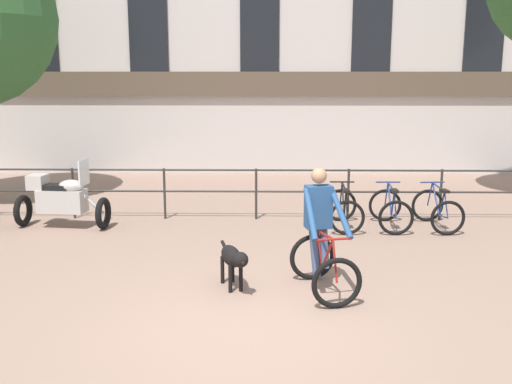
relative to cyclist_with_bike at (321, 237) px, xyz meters
name	(u,v)px	position (x,y,z in m)	size (l,w,h in m)	color
ground_plane	(248,325)	(-0.97, -1.21, -0.76)	(60.00, 60.00, 0.00)	#8E7060
canal_railing	(256,185)	(-0.97, 3.99, -0.05)	(15.05, 0.05, 1.05)	#2D2B28
building_facade	(260,8)	(-0.97, 9.78, 3.95)	(18.00, 0.72, 9.47)	beige
cyclist_with_bike	(321,237)	(0.00, 0.00, 0.00)	(0.91, 1.29, 1.70)	black
dog	(233,258)	(-1.22, -0.02, -0.31)	(0.47, 1.02, 0.64)	black
parked_motorcycle	(61,199)	(-4.73, 3.26, -0.20)	(1.82, 0.82, 1.35)	black
parked_bicycle_near_lamp	(344,210)	(0.73, 3.33, -0.41)	(0.66, 1.11, 0.86)	black
parked_bicycle_mid_left	(390,210)	(1.64, 3.33, -0.41)	(0.66, 1.11, 0.86)	black
parked_bicycle_mid_right	(437,210)	(2.54, 3.33, -0.41)	(0.76, 1.17, 0.86)	black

